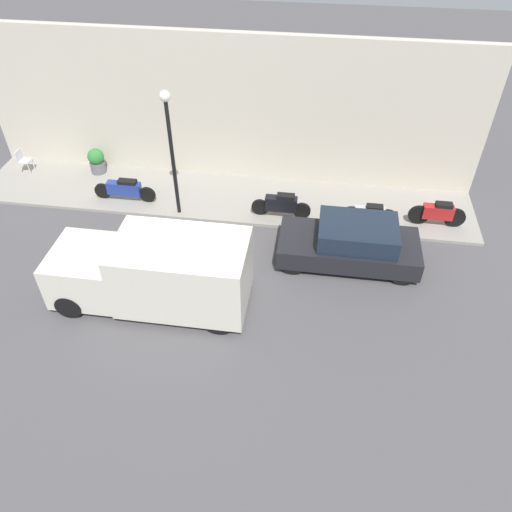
{
  "coord_description": "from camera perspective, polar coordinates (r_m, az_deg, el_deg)",
  "views": [
    {
      "loc": [
        -9.44,
        -3.26,
        9.97
      ],
      "look_at": [
        1.15,
        -1.73,
        0.6
      ],
      "focal_mm": 35.0,
      "sensor_mm": 36.0,
      "label": 1
    }
  ],
  "objects": [
    {
      "name": "streetlamp",
      "position": [
        15.48,
        -9.82,
        13.39
      ],
      "size": [
        0.34,
        0.34,
        4.18
      ],
      "color": "black",
      "rests_on": "sidewalk"
    },
    {
      "name": "motorcycle_black",
      "position": [
        16.31,
        2.92,
        5.89
      ],
      "size": [
        0.3,
        1.94,
        0.85
      ],
      "color": "black",
      "rests_on": "sidewalk"
    },
    {
      "name": "parked_car",
      "position": [
        14.82,
        10.8,
        1.43
      ],
      "size": [
        1.81,
        4.08,
        1.37
      ],
      "color": "black",
      "rests_on": "ground_plane"
    },
    {
      "name": "cafe_chair",
      "position": [
        20.53,
        -25.1,
        9.96
      ],
      "size": [
        0.4,
        0.4,
        0.82
      ],
      "color": "silver",
      "rests_on": "sidewalk"
    },
    {
      "name": "building_facade",
      "position": [
        17.67,
        -3.32,
        16.33
      ],
      "size": [
        0.3,
        17.13,
        5.11
      ],
      "color": "beige",
      "rests_on": "ground_plane"
    },
    {
      "name": "sidewalk",
      "position": [
        17.58,
        -3.96,
        6.74
      ],
      "size": [
        2.83,
        17.13,
        0.1
      ],
      "color": "gray",
      "rests_on": "ground_plane"
    },
    {
      "name": "delivery_van",
      "position": [
        13.34,
        -11.66,
        -1.79
      ],
      "size": [
        2.0,
        5.22,
        2.08
      ],
      "color": "silver",
      "rests_on": "ground_plane"
    },
    {
      "name": "motorcycle_blue",
      "position": [
        17.65,
        -14.79,
        7.42
      ],
      "size": [
        0.3,
        2.14,
        0.79
      ],
      "color": "navy",
      "rests_on": "sidewalk"
    },
    {
      "name": "potted_plant",
      "position": [
        19.48,
        -17.76,
        10.35
      ],
      "size": [
        0.58,
        0.58,
        0.94
      ],
      "color": "slate",
      "rests_on": "sidewalk"
    },
    {
      "name": "scooter_silver",
      "position": [
        16.3,
        12.87,
        4.67
      ],
      "size": [
        0.3,
        1.78,
        0.77
      ],
      "color": "#B7B7BF",
      "rests_on": "sidewalk"
    },
    {
      "name": "motorcycle_red",
      "position": [
        16.93,
        20.07,
        4.63
      ],
      "size": [
        0.3,
        1.78,
        0.84
      ],
      "color": "#B21E1E",
      "rests_on": "sidewalk"
    },
    {
      "name": "ground_plane",
      "position": [
        14.11,
        -7.67,
        -4.22
      ],
      "size": [
        60.0,
        60.0,
        0.0
      ],
      "primitive_type": "plane",
      "color": "#514F51"
    }
  ]
}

